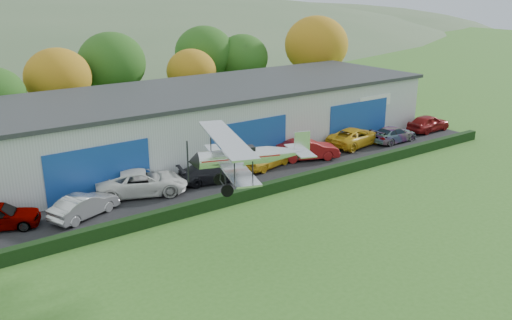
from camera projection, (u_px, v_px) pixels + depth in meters
apron at (235, 173)px, 40.38m from camera, size 48.00×9.00×0.05m
hedge at (274, 187)px, 36.56m from camera, size 46.00×0.60×0.80m
hangar at (210, 118)px, 46.06m from camera, size 40.60×12.60×5.30m
tree_belt at (106, 70)px, 52.61m from camera, size 75.70×13.22×10.12m
car_1 at (84, 205)px, 32.48m from camera, size 4.66×3.10×1.45m
car_2 at (142, 182)px, 36.00m from camera, size 6.63×4.78×1.68m
car_3 at (212, 173)px, 38.23m from camera, size 5.14×3.03×1.40m
car_4 at (266, 158)px, 41.29m from camera, size 4.67×2.76×1.49m
car_5 at (308, 149)px, 43.23m from camera, size 5.30×3.47×1.65m
car_6 at (355, 137)px, 46.96m from camera, size 6.01×3.46×1.58m
car_7 at (394, 134)px, 48.11m from camera, size 4.81×2.01×1.39m
car_8 at (428, 123)px, 51.61m from camera, size 4.76×1.97×1.61m
biplane at (245, 155)px, 27.33m from camera, size 6.60×7.45×2.80m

